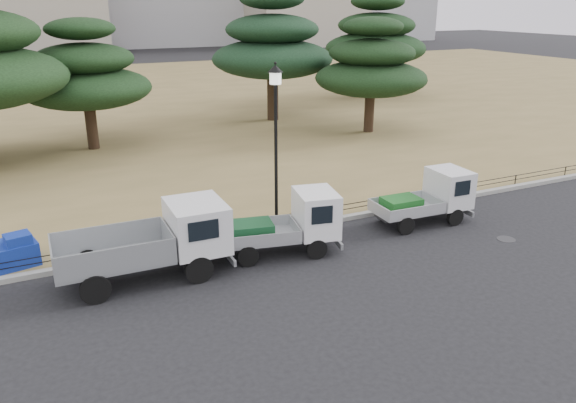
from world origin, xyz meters
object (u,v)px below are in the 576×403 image
truck_kei_rear (428,198)px  tarp_pile (10,253)px  truck_kei_front (288,223)px  truck_large (154,240)px  street_lamp (276,120)px

truck_kei_rear → tarp_pile: size_ratio=2.11×
truck_kei_rear → truck_kei_front: bearing=-176.1°
truck_kei_front → truck_kei_rear: (5.56, 0.18, -0.04)m
truck_kei_rear → truck_large: bearing=-177.4°
truck_kei_front → street_lamp: bearing=88.1°
truck_kei_front → tarp_pile: 8.22m
truck_kei_rear → tarp_pile: bearing=173.0°
truck_kei_front → truck_kei_rear: 5.57m
truck_kei_front → truck_large: bearing=-170.1°
truck_kei_rear → street_lamp: size_ratio=0.65×
truck_large → truck_kei_front: bearing=-0.2°
truck_kei_front → street_lamp: size_ratio=0.71×
street_lamp → tarp_pile: (-8.30, 0.46, -3.27)m
truck_kei_front → street_lamp: 3.44m
truck_kei_front → truck_kei_rear: bearing=12.9°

